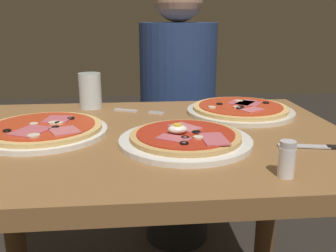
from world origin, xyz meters
TOP-DOWN VIEW (x-y plane):
  - dining_table at (0.00, 0.00)m, footprint 1.01×0.72m
  - pizza_foreground at (0.09, -0.08)m, footprint 0.30×0.30m
  - pizza_across_left at (-0.25, 0.02)m, footprint 0.31×0.31m
  - pizza_across_right at (0.29, 0.18)m, footprint 0.32×0.32m
  - water_glass_near at (-0.16, 0.29)m, footprint 0.07×0.07m
  - fork at (-0.02, 0.23)m, footprint 0.15×0.08m
  - knife at (0.40, -0.15)m, footprint 0.19×0.06m
  - salt_shaker at (0.24, -0.28)m, footprint 0.03×0.03m
  - diner_person at (0.16, 0.69)m, footprint 0.32×0.32m

SIDE VIEW (x-z plane):
  - diner_person at x=0.16m, z-range -0.03..1.15m
  - dining_table at x=0.00m, z-range 0.23..0.95m
  - fork at x=-0.02m, z-range 0.72..0.73m
  - knife at x=0.40m, z-range 0.72..0.73m
  - pizza_across_right at x=0.29m, z-range 0.72..0.75m
  - pizza_foreground at x=0.09m, z-range 0.71..0.76m
  - pizza_across_left at x=-0.25m, z-range 0.72..0.75m
  - salt_shaker at x=0.24m, z-range 0.72..0.79m
  - water_glass_near at x=-0.16m, z-range 0.72..0.83m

